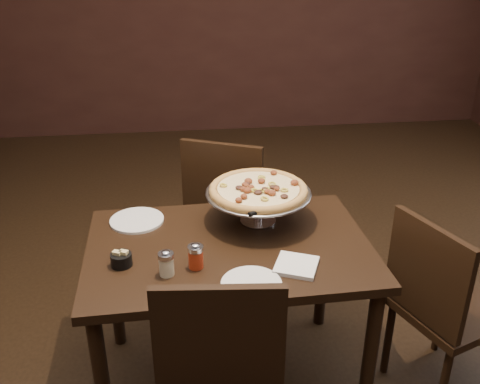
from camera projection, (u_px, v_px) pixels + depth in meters
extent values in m
cube|color=black|center=(229.00, 249.00, 2.12)|extent=(1.14, 0.77, 0.04)
cylinder|color=black|center=(370.00, 359.00, 2.05)|extent=(0.06, 0.06, 0.66)
cylinder|color=black|center=(114.00, 286.00, 2.48)|extent=(0.06, 0.06, 0.66)
cylinder|color=black|center=(323.00, 268.00, 2.62)|extent=(0.06, 0.06, 0.66)
cylinder|color=#B8B8BF|center=(258.00, 221.00, 2.28)|extent=(0.15, 0.15, 0.01)
cylinder|color=#B8B8BF|center=(258.00, 207.00, 2.25)|extent=(0.03, 0.03, 0.12)
cylinder|color=#B8B8BF|center=(258.00, 194.00, 2.22)|extent=(0.11, 0.11, 0.01)
cylinder|color=#9D9CA1|center=(258.00, 193.00, 2.22)|extent=(0.43, 0.43, 0.01)
torus|color=#9D9CA1|center=(258.00, 192.00, 2.22)|extent=(0.44, 0.44, 0.01)
cylinder|color=olive|center=(258.00, 191.00, 2.22)|extent=(0.40, 0.40, 0.01)
torus|color=olive|center=(258.00, 190.00, 2.21)|extent=(0.41, 0.41, 0.03)
cylinder|color=tan|center=(258.00, 188.00, 2.21)|extent=(0.34, 0.34, 0.01)
cylinder|color=beige|center=(167.00, 266.00, 1.91)|extent=(0.05, 0.05, 0.07)
cylinder|color=#B8B8BF|center=(166.00, 256.00, 1.89)|extent=(0.06, 0.06, 0.02)
ellipsoid|color=#B8B8BF|center=(166.00, 252.00, 1.88)|extent=(0.03, 0.03, 0.01)
cylinder|color=maroon|center=(196.00, 259.00, 1.95)|extent=(0.05, 0.05, 0.07)
cylinder|color=#B8B8BF|center=(195.00, 248.00, 1.93)|extent=(0.06, 0.06, 0.02)
ellipsoid|color=#B8B8BF|center=(195.00, 245.00, 1.92)|extent=(0.03, 0.03, 0.01)
cylinder|color=black|center=(121.00, 260.00, 1.97)|extent=(0.08, 0.08, 0.05)
cube|color=#D0BC78|center=(117.00, 257.00, 1.96)|extent=(0.04, 0.03, 0.05)
cube|color=#D0BC78|center=(124.00, 257.00, 1.96)|extent=(0.04, 0.03, 0.05)
cube|color=white|center=(296.00, 265.00, 1.96)|extent=(0.20, 0.20, 0.02)
cylinder|color=white|center=(137.00, 220.00, 2.28)|extent=(0.23, 0.23, 0.01)
cylinder|color=white|center=(251.00, 284.00, 1.86)|extent=(0.21, 0.21, 0.01)
cone|color=#B8B8BF|center=(262.00, 211.00, 2.06)|extent=(0.16, 0.16, 0.00)
cylinder|color=black|center=(262.00, 210.00, 2.06)|extent=(0.12, 0.09, 0.02)
cube|color=black|center=(233.00, 212.00, 2.94)|extent=(0.55, 0.55, 0.04)
cube|color=black|center=(222.00, 184.00, 2.67)|extent=(0.39, 0.20, 0.44)
cylinder|color=black|center=(270.00, 236.00, 3.14)|extent=(0.04, 0.04, 0.41)
cylinder|color=black|center=(216.00, 228.00, 3.23)|extent=(0.04, 0.04, 0.41)
cylinder|color=black|center=(254.00, 267.00, 2.85)|extent=(0.04, 0.04, 0.41)
cylinder|color=black|center=(195.00, 257.00, 2.94)|extent=(0.04, 0.04, 0.41)
cube|color=black|center=(219.00, 344.00, 1.64)|extent=(0.41, 0.07, 0.43)
cube|color=black|center=(450.00, 309.00, 2.21)|extent=(0.50, 0.50, 0.04)
cube|color=black|center=(427.00, 273.00, 2.04)|extent=(0.16, 0.38, 0.41)
cylinder|color=black|center=(441.00, 316.00, 2.50)|extent=(0.03, 0.03, 0.38)
cylinder|color=black|center=(388.00, 338.00, 2.37)|extent=(0.03, 0.03, 0.38)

